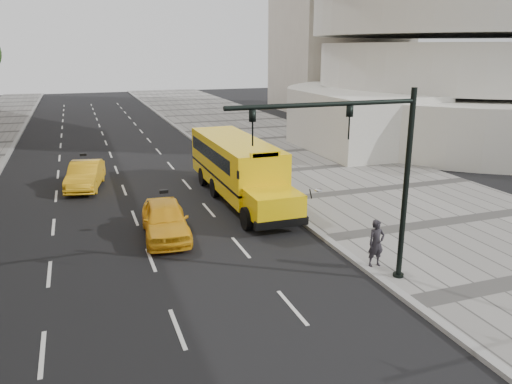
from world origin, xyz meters
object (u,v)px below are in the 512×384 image
object	(u,v)px
taxi_near	(165,219)
traffic_signal	(369,165)
school_bus	(237,164)
pedestrian	(376,243)
taxi_far	(85,175)

from	to	relation	value
taxi_near	traffic_signal	xyz separation A→B (m)	(5.25, -6.68, 3.33)
school_bus	taxi_near	size ratio (longest dim) A/B	2.60
taxi_near	pedestrian	distance (m)	8.55
pedestrian	traffic_signal	world-z (taller)	traffic_signal
school_bus	pedestrian	xyz separation A→B (m)	(1.83, -10.25, -0.77)
school_bus	pedestrian	world-z (taller)	school_bus
taxi_far	traffic_signal	bearing A→B (deg)	-51.56
traffic_signal	taxi_far	bearing A→B (deg)	117.46
school_bus	taxi_far	bearing A→B (deg)	149.46
taxi_near	taxi_far	xyz separation A→B (m)	(-2.88, 8.97, -0.02)
pedestrian	traffic_signal	bearing A→B (deg)	-137.61
traffic_signal	taxi_near	bearing A→B (deg)	128.17
school_bus	taxi_far	size ratio (longest dim) A/B	2.58
taxi_near	taxi_far	distance (m)	9.42
taxi_far	pedestrian	distance (m)	17.33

